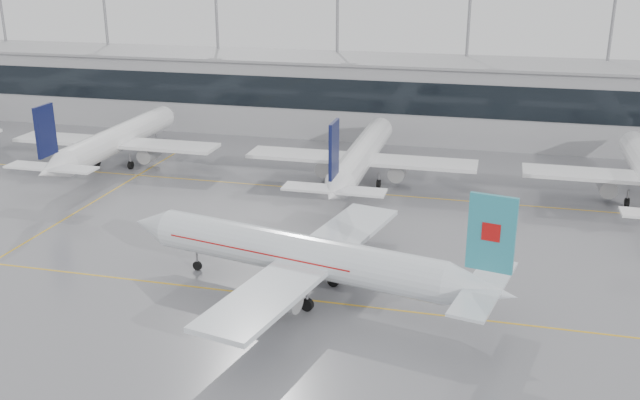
# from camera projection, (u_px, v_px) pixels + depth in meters

# --- Properties ---
(ground) EXTENTS (320.00, 320.00, 0.00)m
(ground) POSITION_uv_depth(u_px,v_px,m) (287.00, 297.00, 62.23)
(ground) COLOR slate
(ground) RESTS_ON ground
(taxi_line_main) EXTENTS (120.00, 0.25, 0.01)m
(taxi_line_main) POSITION_uv_depth(u_px,v_px,m) (287.00, 297.00, 62.23)
(taxi_line_main) COLOR gold
(taxi_line_main) RESTS_ON ground
(taxi_line_north) EXTENTS (120.00, 0.25, 0.01)m
(taxi_line_north) POSITION_uv_depth(u_px,v_px,m) (355.00, 192.00, 89.73)
(taxi_line_north) COLOR gold
(taxi_line_north) RESTS_ON ground
(taxi_line_cross) EXTENTS (0.25, 60.00, 0.01)m
(taxi_line_cross) POSITION_uv_depth(u_px,v_px,m) (77.00, 212.00, 82.88)
(taxi_line_cross) COLOR gold
(taxi_line_cross) RESTS_ON ground
(terminal) EXTENTS (180.00, 15.00, 12.00)m
(terminal) POSITION_uv_depth(u_px,v_px,m) (394.00, 98.00, 117.10)
(terminal) COLOR #98989B
(terminal) RESTS_ON ground
(terminal_glass) EXTENTS (180.00, 0.20, 5.00)m
(terminal_glass) POSITION_uv_depth(u_px,v_px,m) (387.00, 97.00, 109.69)
(terminal_glass) COLOR black
(terminal_glass) RESTS_ON ground
(terminal_roof) EXTENTS (182.00, 16.00, 0.40)m
(terminal_roof) POSITION_uv_depth(u_px,v_px,m) (395.00, 60.00, 115.07)
(terminal_roof) COLOR gray
(terminal_roof) RESTS_ON ground
(light_masts) EXTENTS (156.40, 1.00, 22.60)m
(light_masts) POSITION_uv_depth(u_px,v_px,m) (401.00, 48.00, 120.20)
(light_masts) COLOR gray
(light_masts) RESTS_ON ground
(air_canada_jet) EXTENTS (36.66, 29.80, 11.62)m
(air_canada_jet) POSITION_uv_depth(u_px,v_px,m) (308.00, 257.00, 61.46)
(air_canada_jet) COLOR silver
(air_canada_jet) RESTS_ON ground
(parked_jet_b) EXTENTS (29.64, 36.96, 11.72)m
(parked_jet_b) POSITION_uv_depth(u_px,v_px,m) (116.00, 140.00, 99.95)
(parked_jet_b) COLOR white
(parked_jet_b) RESTS_ON ground
(parked_jet_c) EXTENTS (29.64, 36.96, 11.72)m
(parked_jet_c) POSITION_uv_depth(u_px,v_px,m) (361.00, 156.00, 91.90)
(parked_jet_c) COLOR white
(parked_jet_c) RESTS_ON ground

